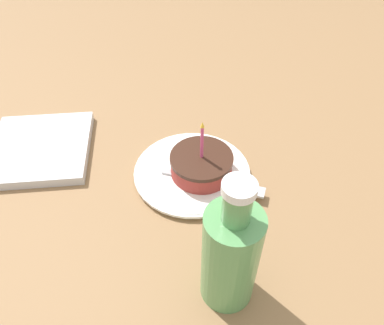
% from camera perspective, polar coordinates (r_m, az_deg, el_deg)
% --- Properties ---
extents(ground_plane, '(2.40, 2.40, 0.04)m').
position_cam_1_polar(ground_plane, '(0.77, 1.49, -1.52)').
color(ground_plane, olive).
rests_on(ground_plane, ground).
extents(plate, '(0.23, 0.23, 0.01)m').
position_cam_1_polar(plate, '(0.73, -0.00, -1.50)').
color(plate, white).
rests_on(plate, ground_plane).
extents(cake_slice, '(0.12, 0.12, 0.12)m').
position_cam_1_polar(cake_slice, '(0.71, 1.44, -0.27)').
color(cake_slice, '#99332D').
rests_on(cake_slice, plate).
extents(fork, '(0.09, 0.19, 0.00)m').
position_cam_1_polar(fork, '(0.70, 4.24, -3.21)').
color(fork, '#B2B2B7').
rests_on(fork, plate).
extents(bottle, '(0.08, 0.08, 0.24)m').
position_cam_1_polar(bottle, '(0.52, 5.89, -13.81)').
color(bottle, '#599959').
rests_on(bottle, ground_plane).
extents(marble_board, '(0.21, 0.20, 0.02)m').
position_cam_1_polar(marble_board, '(0.84, -22.12, 2.02)').
color(marble_board, silver).
rests_on(marble_board, ground_plane).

